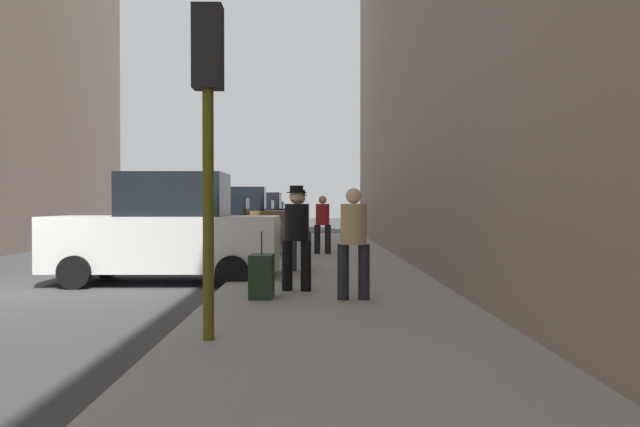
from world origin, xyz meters
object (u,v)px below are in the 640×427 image
(parked_white_van, at_px, (167,233))
(pedestrian_with_beanie, at_px, (300,226))
(parked_black_suv, at_px, (259,215))
(traffic_light, at_px, (208,98))
(pedestrian_in_tan_coat, at_px, (354,237))
(pedestrian_in_red_jacket, at_px, (323,221))
(rolling_suitcase, at_px, (262,276))
(parked_gray_coupe, at_px, (267,216))
(fire_hydrant, at_px, (274,241))
(parked_blue_sedan, at_px, (210,231))
(pedestrian_with_fedora, at_px, (297,232))
(parked_bronze_suv, at_px, (233,220))
(parked_red_hatchback, at_px, (249,220))

(parked_white_van, bearing_deg, pedestrian_with_beanie, 18.93)
(parked_black_suv, relative_size, traffic_light, 1.29)
(traffic_light, xyz_separation_m, pedestrian_in_tan_coat, (1.75, 2.80, -1.65))
(pedestrian_in_red_jacket, bearing_deg, parked_black_suv, 101.45)
(parked_black_suv, relative_size, rolling_suitcase, 4.48)
(pedestrian_in_red_jacket, bearing_deg, parked_gray_coupe, 98.55)
(traffic_light, distance_m, pedestrian_in_tan_coat, 3.69)
(fire_hydrant, height_order, pedestrian_with_beanie, pedestrian_with_beanie)
(pedestrian_with_beanie, height_order, pedestrian_in_red_jacket, pedestrian_with_beanie)
(parked_blue_sedan, height_order, pedestrian_in_tan_coat, pedestrian_in_tan_coat)
(pedestrian_with_fedora, xyz_separation_m, pedestrian_in_red_jacket, (0.56, 7.85, -0.03))
(pedestrian_with_fedora, height_order, pedestrian_with_beanie, same)
(parked_white_van, relative_size, traffic_light, 1.28)
(parked_gray_coupe, distance_m, pedestrian_in_red_jacket, 21.98)
(pedestrian_in_red_jacket, bearing_deg, traffic_light, -96.93)
(parked_bronze_suv, xyz_separation_m, rolling_suitcase, (2.18, -13.65, -0.54))
(parked_blue_sedan, height_order, pedestrian_with_fedora, pedestrian_with_fedora)
(parked_blue_sedan, height_order, pedestrian_in_red_jacket, pedestrian_in_red_jacket)
(parked_bronze_suv, relative_size, parked_gray_coupe, 1.11)
(traffic_light, bearing_deg, fire_hydrant, 90.23)
(pedestrian_in_tan_coat, xyz_separation_m, pedestrian_in_red_jacket, (-0.34, 8.82, 0.00))
(parked_blue_sedan, relative_size, pedestrian_in_tan_coat, 2.49)
(parked_white_van, height_order, parked_blue_sedan, parked_white_van)
(parked_blue_sedan, bearing_deg, pedestrian_with_beanie, -57.93)
(parked_gray_coupe, bearing_deg, parked_white_van, -90.00)
(parked_blue_sedan, height_order, traffic_light, traffic_light)
(traffic_light, bearing_deg, parked_white_van, 107.06)
(parked_red_hatchback, distance_m, pedestrian_in_red_jacket, 11.25)
(parked_blue_sedan, distance_m, traffic_light, 11.58)
(parked_red_hatchback, bearing_deg, rolling_suitcase, -83.58)
(fire_hydrant, bearing_deg, parked_blue_sedan, -151.46)
(parked_white_van, height_order, traffic_light, traffic_light)
(rolling_suitcase, bearing_deg, traffic_light, -96.22)
(pedestrian_with_beanie, bearing_deg, rolling_suitcase, -97.40)
(parked_black_suv, height_order, fire_hydrant, parked_black_suv)
(parked_black_suv, xyz_separation_m, rolling_suitcase, (2.18, -24.75, -0.54))
(parked_gray_coupe, height_order, traffic_light, traffic_light)
(parked_black_suv, height_order, pedestrian_with_beanie, parked_black_suv)
(pedestrian_in_red_jacket, xyz_separation_m, rolling_suitcase, (-1.09, -8.62, -0.61))
(parked_gray_coupe, bearing_deg, parked_red_hatchback, -90.00)
(traffic_light, relative_size, rolling_suitcase, 3.46)
(parked_blue_sedan, xyz_separation_m, rolling_suitcase, (2.18, -8.27, -0.36))
(parked_red_hatchback, relative_size, pedestrian_in_tan_coat, 2.47)
(parked_red_hatchback, height_order, pedestrian_with_fedora, pedestrian_with_fedora)
(pedestrian_in_tan_coat, bearing_deg, parked_black_suv, 98.23)
(parked_red_hatchback, bearing_deg, fire_hydrant, -79.91)
(pedestrian_with_fedora, xyz_separation_m, rolling_suitcase, (-0.53, -0.78, -0.65))
(traffic_light, height_order, pedestrian_in_tan_coat, traffic_light)
(fire_hydrant, relative_size, pedestrian_with_fedora, 0.40)
(pedestrian_with_fedora, bearing_deg, parked_blue_sedan, 109.84)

